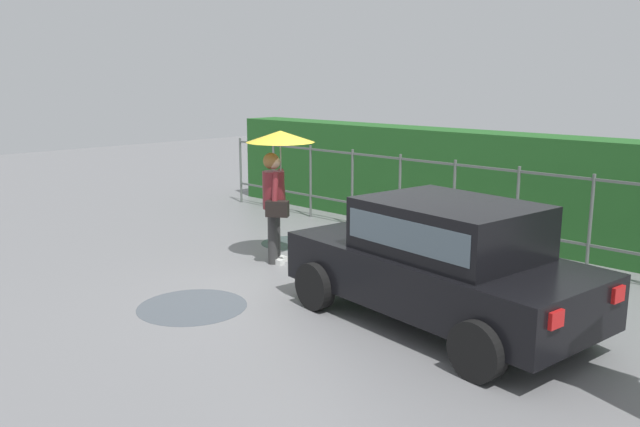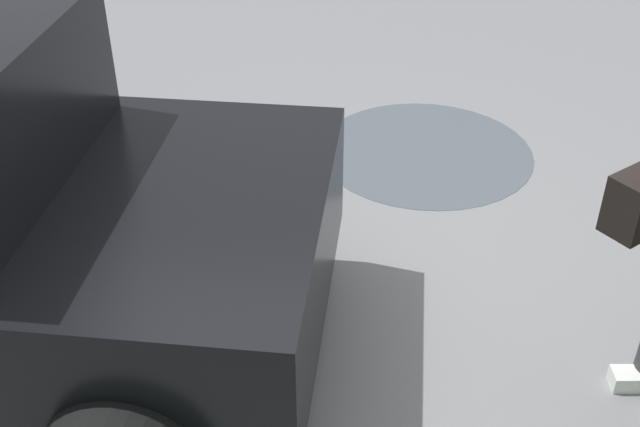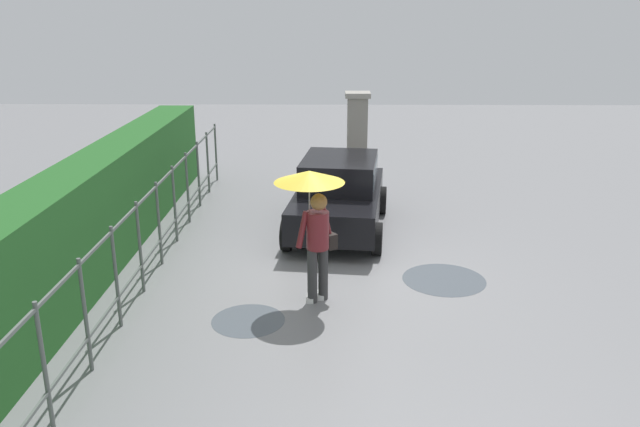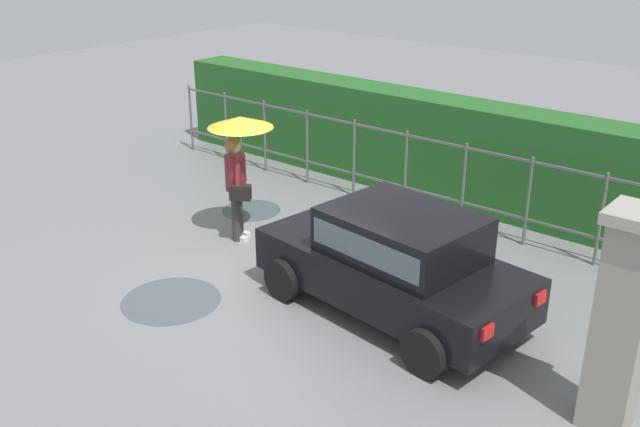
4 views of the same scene
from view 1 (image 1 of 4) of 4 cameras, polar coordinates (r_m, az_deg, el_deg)
The scene contains 7 objects.
ground_plane at distance 8.96m, azimuth -0.11°, elevation -6.64°, with size 40.00×40.00×0.00m, color slate.
car at distance 7.61m, azimuth 10.68°, elevation -3.86°, with size 3.88×2.20×1.48m.
pedestrian at distance 9.98m, azimuth -3.76°, elevation 4.28°, with size 1.05×1.05×2.06m.
fence_section at distance 11.22m, azimuth 11.71°, elevation 1.22°, with size 11.68×0.05×1.50m.
hedge_row at distance 12.09m, azimuth 14.52°, elevation 2.44°, with size 12.63×0.90×1.90m, color #235B23.
puddle_near at distance 8.44m, azimuth -11.18°, elevation -8.03°, with size 1.39×1.39×0.00m, color #4C545B.
puddle_far at distance 11.41m, azimuth -2.53°, elevation -2.60°, with size 1.07×1.07×0.00m, color #4C545B.
Camera 1 is at (6.02, -6.01, 2.83)m, focal length 36.36 mm.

